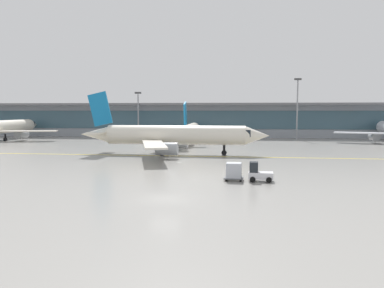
{
  "coord_description": "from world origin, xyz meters",
  "views": [
    {
      "loc": [
        5.72,
        -31.96,
        7.62
      ],
      "look_at": [
        0.27,
        19.73,
        3.0
      ],
      "focal_mm": 35.68,
      "sensor_mm": 36.0,
      "label": 1
    }
  ],
  "objects": [
    {
      "name": "ground_plane",
      "position": [
        0.0,
        0.0,
        0.0
      ],
      "size": [
        400.0,
        400.0,
        0.0
      ],
      "primitive_type": "plane",
      "color": "gray"
    },
    {
      "name": "taxiway_centreline_stripe",
      "position": [
        -3.87,
        30.61,
        0.0
      ],
      "size": [
        109.98,
        2.61,
        0.01
      ],
      "primitive_type": "cube",
      "rotation": [
        0.0,
        0.0,
        -0.02
      ],
      "color": "yellow",
      "rests_on": "ground_plane"
    },
    {
      "name": "terminal_concourse",
      "position": [
        0.0,
        78.3,
        4.92
      ],
      "size": [
        191.41,
        11.0,
        9.6
      ],
      "color": "#8C939E",
      "rests_on": "ground_plane"
    },
    {
      "name": "gate_airplane_0",
      "position": [
        -52.44,
        58.63,
        3.3
      ],
      "size": [
        30.84,
        33.2,
        11.0
      ],
      "rotation": [
        0.0,
        0.0,
        1.52
      ],
      "color": "silver",
      "rests_on": "ground_plane"
    },
    {
      "name": "gate_airplane_1",
      "position": [
        -4.19,
        58.62,
        2.83
      ],
      "size": [
        26.47,
        28.38,
        9.43
      ],
      "rotation": [
        0.0,
        0.0,
        1.58
      ],
      "color": "silver",
      "rests_on": "ground_plane"
    },
    {
      "name": "taxiing_regional_jet",
      "position": [
        -4.3,
        32.61,
        3.28
      ],
      "size": [
        32.91,
        30.67,
        10.92
      ],
      "rotation": [
        0.0,
        0.0,
        -0.02
      ],
      "color": "silver",
      "rests_on": "ground_plane"
    },
    {
      "name": "baggage_tug",
      "position": [
        8.6,
        9.01,
        0.89
      ],
      "size": [
        2.69,
        1.77,
        2.1
      ],
      "rotation": [
        0.0,
        0.0,
        -0.07
      ],
      "color": "silver",
      "rests_on": "ground_plane"
    },
    {
      "name": "cargo_dolly_lead",
      "position": [
        5.95,
        9.19,
        1.05
      ],
      "size": [
        2.2,
        1.74,
        1.94
      ],
      "rotation": [
        0.0,
        0.0,
        -0.07
      ],
      "color": "#595B60",
      "rests_on": "ground_plane"
    },
    {
      "name": "apron_light_mast_1",
      "position": [
        -20.05,
        71.16,
        6.98
      ],
      "size": [
        1.8,
        0.36,
        12.61
      ],
      "color": "gray",
      "rests_on": "ground_plane"
    },
    {
      "name": "apron_light_mast_2",
      "position": [
        22.43,
        69.25,
        8.6
      ],
      "size": [
        1.8,
        0.36,
        15.82
      ],
      "color": "gray",
      "rests_on": "ground_plane"
    }
  ]
}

